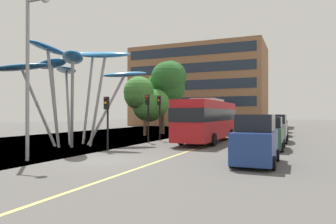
# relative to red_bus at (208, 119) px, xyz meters

# --- Properties ---
(ground) EXTENTS (120.00, 240.00, 0.10)m
(ground) POSITION_rel_red_bus_xyz_m (-2.91, -11.64, -2.01)
(ground) COLOR #54514F
(red_bus) EXTENTS (2.84, 10.76, 3.60)m
(red_bus) POSITION_rel_red_bus_xyz_m (0.00, 0.00, 0.00)
(red_bus) COLOR red
(red_bus) RESTS_ON ground
(leaf_sculpture) EXTENTS (10.00, 9.27, 7.79)m
(leaf_sculpture) POSITION_rel_red_bus_xyz_m (-8.50, -6.30, 3.90)
(leaf_sculpture) COLOR #9EA0A5
(leaf_sculpture) RESTS_ON ground
(traffic_light_kerb_near) EXTENTS (0.28, 0.42, 3.45)m
(traffic_light_kerb_near) POSITION_rel_red_bus_xyz_m (-4.30, -8.33, 0.54)
(traffic_light_kerb_near) COLOR black
(traffic_light_kerb_near) RESTS_ON ground
(traffic_light_kerb_far) EXTENTS (0.28, 0.42, 3.90)m
(traffic_light_kerb_far) POSITION_rel_red_bus_xyz_m (-4.35, -2.46, 0.85)
(traffic_light_kerb_far) COLOR black
(traffic_light_kerb_far) RESTS_ON ground
(traffic_light_island_mid) EXTENTS (0.28, 0.42, 3.93)m
(traffic_light_island_mid) POSITION_rel_red_bus_xyz_m (-4.23, -0.45, 0.87)
(traffic_light_island_mid) COLOR black
(traffic_light_island_mid) RESTS_ON ground
(car_parked_near) EXTENTS (1.93, 4.18, 2.33)m
(car_parked_near) POSITION_rel_red_bus_xyz_m (5.09, -10.00, -0.88)
(car_parked_near) COLOR navy
(car_parked_near) RESTS_ON ground
(car_parked_mid) EXTENTS (2.01, 4.27, 2.15)m
(car_parked_mid) POSITION_rel_red_bus_xyz_m (5.09, -3.47, -0.95)
(car_parked_mid) COLOR #2D5138
(car_parked_mid) RESTS_ON ground
(car_parked_far) EXTENTS (2.03, 4.58, 2.30)m
(car_parked_far) POSITION_rel_red_bus_xyz_m (5.13, 2.34, -0.89)
(car_parked_far) COLOR gray
(car_parked_far) RESTS_ON ground
(car_side_street) EXTENTS (1.91, 4.40, 2.10)m
(car_side_street) POSITION_rel_red_bus_xyz_m (4.99, 9.79, -0.99)
(car_side_street) COLOR black
(car_side_street) RESTS_ON ground
(car_far_side) EXTENTS (2.01, 3.85, 2.28)m
(car_far_side) POSITION_rel_red_bus_xyz_m (4.77, 16.53, -0.90)
(car_far_side) COLOR black
(car_far_side) RESTS_ON ground
(street_lamp) EXTENTS (1.46, 0.44, 8.22)m
(street_lamp) POSITION_rel_red_bus_xyz_m (-5.31, -13.37, 3.20)
(street_lamp) COLOR gray
(street_lamp) RESTS_ON ground
(tree_pavement_near) EXTENTS (4.64, 4.49, 6.42)m
(tree_pavement_near) POSITION_rel_red_bus_xyz_m (-8.47, 5.03, 2.04)
(tree_pavement_near) COLOR brown
(tree_pavement_near) RESTS_ON ground
(tree_pavement_far) EXTENTS (5.20, 5.30, 8.63)m
(tree_pavement_far) POSITION_rel_red_bus_xyz_m (-7.17, 8.13, 4.10)
(tree_pavement_far) COLOR brown
(tree_pavement_far) RESTS_ON ground
(backdrop_building) EXTENTS (25.86, 12.77, 15.61)m
(backdrop_building) POSITION_rel_red_bus_xyz_m (-11.57, 34.88, 5.84)
(backdrop_building) COLOR #8E6042
(backdrop_building) RESTS_ON ground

